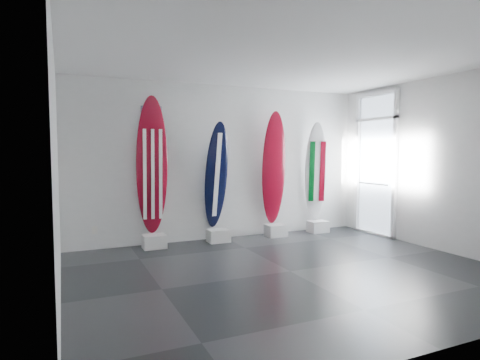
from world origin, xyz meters
name	(u,v)px	position (x,y,z in m)	size (l,w,h in m)	color
floor	(290,271)	(0.00, 0.00, 0.00)	(6.00, 6.00, 0.00)	black
ceiling	(292,58)	(0.00, 0.00, 3.00)	(6.00, 6.00, 0.00)	white
wall_back	(225,162)	(0.00, 2.50, 1.50)	(6.00, 6.00, 0.00)	silver
wall_front	(447,176)	(0.00, -2.50, 1.50)	(6.00, 6.00, 0.00)	silver
wall_left	(57,171)	(-3.00, 0.00, 1.50)	(5.00, 5.00, 0.00)	silver
wall_right	(442,164)	(3.00, 0.00, 1.50)	(5.00, 5.00, 0.00)	silver
display_block_usa	(154,241)	(-1.48, 2.18, 0.12)	(0.40, 0.30, 0.24)	silver
surfboard_usa	(152,166)	(-1.48, 2.28, 1.46)	(0.55, 0.08, 2.45)	maroon
display_block_navy	(218,236)	(-0.26, 2.18, 0.12)	(0.40, 0.30, 0.24)	silver
surfboard_navy	(216,176)	(-0.26, 2.28, 1.26)	(0.47, 0.08, 2.06)	black
display_block_swiss	(276,230)	(0.98, 2.18, 0.12)	(0.40, 0.30, 0.24)	silver
surfboard_swiss	(274,168)	(0.98, 2.28, 1.38)	(0.52, 0.08, 2.28)	maroon
display_block_italy	(318,227)	(2.01, 2.18, 0.12)	(0.40, 0.30, 0.24)	silver
surfboard_italy	(316,172)	(2.01, 2.28, 1.29)	(0.47, 0.08, 2.10)	white
wall_outlet	(95,230)	(-2.45, 2.48, 0.35)	(0.09, 0.02, 0.13)	silver
glass_door	(376,166)	(2.97, 1.55, 1.43)	(0.12, 1.16, 2.85)	white
balcony	(421,207)	(4.30, 1.55, 0.50)	(2.80, 2.20, 1.20)	slate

